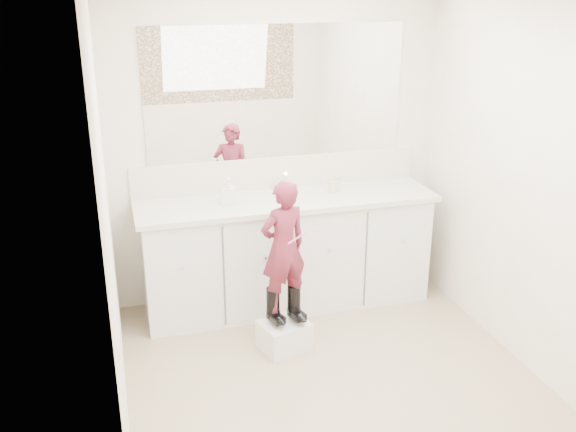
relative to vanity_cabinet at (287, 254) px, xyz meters
name	(u,v)px	position (x,y,z in m)	size (l,w,h in m)	color
floor	(340,390)	(0.00, -1.23, -0.42)	(3.00, 3.00, 0.00)	#998864
wall_back	(277,149)	(0.00, 0.27, 0.77)	(2.60, 2.60, 0.00)	beige
wall_front	(495,351)	(0.00, -2.73, 0.77)	(2.60, 2.60, 0.00)	beige
wall_left	(109,236)	(-1.30, -1.23, 0.78)	(3.00, 3.00, 0.00)	beige
wall_right	(542,193)	(1.30, -1.23, 0.78)	(3.00, 3.00, 0.00)	beige
vanity_cabinet	(287,254)	(0.00, 0.00, 0.00)	(2.20, 0.55, 0.85)	silver
countertop	(287,201)	(0.00, -0.01, 0.45)	(2.28, 0.58, 0.04)	beige
backsplash	(278,172)	(0.00, 0.26, 0.59)	(2.28, 0.03, 0.25)	beige
mirror	(277,93)	(0.00, 0.26, 1.22)	(2.00, 0.02, 1.00)	white
dot_panel	(508,233)	(0.00, -2.71, 1.22)	(2.00, 0.01, 1.20)	#472819
faucet	(281,186)	(0.00, 0.15, 0.52)	(0.08, 0.08, 0.10)	silver
cup	(334,185)	(0.39, 0.04, 0.52)	(0.11, 0.11, 0.10)	beige
soap_bottle	(229,191)	(-0.45, -0.03, 0.56)	(0.09, 0.09, 0.20)	silver
step_stool	(284,335)	(-0.20, -0.65, -0.32)	(0.32, 0.27, 0.20)	silver
boot_left	(273,306)	(-0.28, -0.63, -0.09)	(0.10, 0.18, 0.27)	black
boot_right	(294,303)	(-0.13, -0.63, -0.09)	(0.10, 0.18, 0.27)	black
toddler	(283,247)	(-0.20, -0.63, 0.34)	(0.34, 0.22, 0.92)	#A33248
toothbrush	(297,238)	(-0.13, -0.71, 0.43)	(0.01, 0.01, 0.14)	#E659A4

